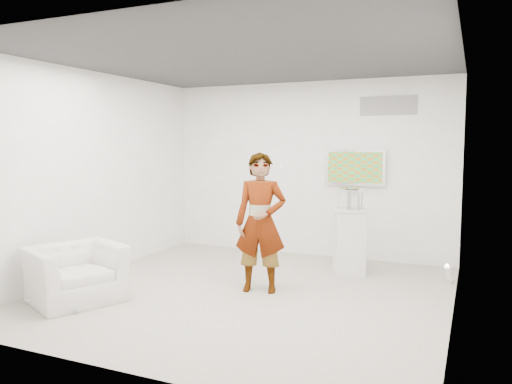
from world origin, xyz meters
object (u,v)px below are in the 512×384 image
(tv, at_px, (355,167))
(armchair, at_px, (75,273))
(floor_uplight, at_px, (447,274))
(person, at_px, (261,223))
(pedestal, at_px, (349,241))

(tv, height_order, armchair, tv)
(floor_uplight, bearing_deg, person, -147.65)
(armchair, bearing_deg, pedestal, -21.82)
(person, relative_size, armchair, 1.72)
(pedestal, distance_m, floor_uplight, 1.42)
(tv, height_order, floor_uplight, tv)
(person, xyz_separation_m, pedestal, (0.86, 1.35, -0.42))
(armchair, xyz_separation_m, floor_uplight, (4.17, 2.72, -0.22))
(pedestal, xyz_separation_m, floor_uplight, (1.37, 0.07, -0.37))
(armchair, relative_size, pedestal, 1.08)
(tv, bearing_deg, person, -107.30)
(tv, bearing_deg, armchair, -126.30)
(person, bearing_deg, floor_uplight, 18.47)
(tv, relative_size, pedestal, 1.02)
(tv, relative_size, armchair, 0.94)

